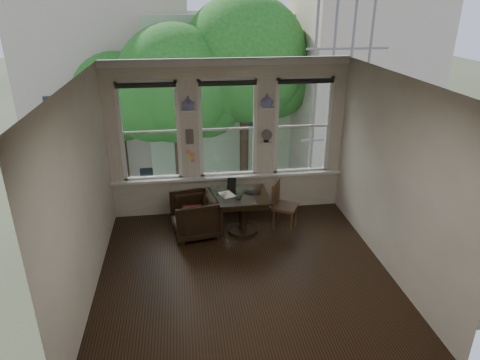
{
  "coord_description": "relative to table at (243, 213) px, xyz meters",
  "views": [
    {
      "loc": [
        -0.83,
        -5.54,
        3.98
      ],
      "look_at": [
        0.05,
        0.9,
        1.21
      ],
      "focal_mm": 32.0,
      "sensor_mm": 36.0,
      "label": 1
    }
  ],
  "objects": [
    {
      "name": "laptop",
      "position": [
        0.15,
        0.0,
        0.39
      ],
      "size": [
        0.38,
        0.33,
        0.03
      ],
      "primitive_type": "imported",
      "rotation": [
        0.0,
        0.0,
        -0.47
      ],
      "color": "black",
      "rests_on": "table"
    },
    {
      "name": "sticky_notes",
      "position": [
        -0.88,
        0.88,
        0.88
      ],
      "size": [
        0.16,
        0.01,
        0.24
      ],
      "primitive_type": null,
      "color": "pink",
      "rests_on": "ground"
    },
    {
      "name": "vase_right",
      "position": [
        0.57,
        0.85,
        1.86
      ],
      "size": [
        0.24,
        0.24,
        0.25
      ],
      "primitive_type": "imported",
      "color": "silver",
      "rests_on": "shelf_right"
    },
    {
      "name": "armchair_left",
      "position": [
        -0.86,
        0.03,
        0.0
      ],
      "size": [
        0.95,
        0.93,
        0.76
      ],
      "primitive_type": "imported",
      "rotation": [
        0.0,
        0.0,
        -1.42
      ],
      "color": "black",
      "rests_on": "ground"
    },
    {
      "name": "ceiling",
      "position": [
        -0.16,
        -1.3,
        2.62
      ],
      "size": [
        4.5,
        4.5,
        0.0
      ],
      "primitive_type": "plane",
      "rotation": [
        3.14,
        0.0,
        0.0
      ],
      "color": "silver",
      "rests_on": "ground"
    },
    {
      "name": "shelf_right",
      "position": [
        0.57,
        0.85,
        1.73
      ],
      "size": [
        0.26,
        0.16,
        0.03
      ],
      "primitive_type": "cube",
      "color": "white",
      "rests_on": "ground"
    },
    {
      "name": "side_chair_right",
      "position": [
        0.79,
        0.0,
        0.09
      ],
      "size": [
        0.57,
        0.57,
        0.92
      ],
      "primitive_type": null,
      "rotation": [
        0.0,
        0.0,
        1.08
      ],
      "color": "#412517",
      "rests_on": "ground"
    },
    {
      "name": "mug",
      "position": [
        -0.34,
        -0.07,
        0.42
      ],
      "size": [
        0.1,
        0.1,
        0.09
      ],
      "primitive_type": "imported",
      "rotation": [
        0.0,
        0.0,
        0.04
      ],
      "color": "white",
      "rests_on": "table"
    },
    {
      "name": "window_left",
      "position": [
        -1.61,
        0.95,
        1.32
      ],
      "size": [
        1.1,
        0.12,
        1.9
      ],
      "primitive_type": null,
      "color": "white",
      "rests_on": "ground"
    },
    {
      "name": "papers",
      "position": [
        -0.28,
        0.03,
        0.38
      ],
      "size": [
        0.31,
        0.36,
        0.0
      ],
      "primitive_type": "cube",
      "rotation": [
        0.0,
        0.0,
        0.35
      ],
      "color": "silver",
      "rests_on": "table"
    },
    {
      "name": "desk_fan",
      "position": [
        0.57,
        0.83,
        1.16
      ],
      "size": [
        0.2,
        0.2,
        0.24
      ],
      "primitive_type": null,
      "color": "#59544F",
      "rests_on": "ground"
    },
    {
      "name": "tablet",
      "position": [
        -0.17,
        0.26,
        0.48
      ],
      "size": [
        0.18,
        0.12,
        0.22
      ],
      "primitive_type": "cube",
      "rotation": [
        -0.26,
        0.0,
        -0.31
      ],
      "color": "black",
      "rests_on": "table"
    },
    {
      "name": "cushion_red",
      "position": [
        -0.86,
        0.03,
        0.08
      ],
      "size": [
        0.45,
        0.45,
        0.06
      ],
      "primitive_type": "cube",
      "color": "maroon",
      "rests_on": "armchair_left"
    },
    {
      "name": "ground",
      "position": [
        -0.16,
        -1.3,
        -0.38
      ],
      "size": [
        4.5,
        4.5,
        0.0
      ],
      "primitive_type": "plane",
      "color": "black",
      "rests_on": "ground"
    },
    {
      "name": "wall_left",
      "position": [
        -2.41,
        -1.3,
        1.12
      ],
      "size": [
        0.0,
        4.5,
        4.5
      ],
      "primitive_type": "plane",
      "rotation": [
        1.57,
        0.0,
        1.57
      ],
      "color": "beige",
      "rests_on": "ground"
    },
    {
      "name": "shelf_left",
      "position": [
        -0.88,
        0.85,
        1.73
      ],
      "size": [
        0.26,
        0.16,
        0.03
      ],
      "primitive_type": "cube",
      "color": "white",
      "rests_on": "ground"
    },
    {
      "name": "table",
      "position": [
        0.0,
        0.0,
        0.0
      ],
      "size": [
        0.9,
        0.9,
        0.75
      ],
      "primitive_type": null,
      "color": "black",
      "rests_on": "ground"
    },
    {
      "name": "window_center",
      "position": [
        -0.16,
        0.95,
        1.32
      ],
      "size": [
        1.1,
        0.12,
        1.9
      ],
      "primitive_type": null,
      "color": "white",
      "rests_on": "ground"
    },
    {
      "name": "drinking_glass",
      "position": [
        -0.1,
        -0.18,
        0.42
      ],
      "size": [
        0.12,
        0.12,
        0.09
      ],
      "primitive_type": "imported",
      "rotation": [
        0.0,
        0.0,
        0.03
      ],
      "color": "white",
      "rests_on": "table"
    },
    {
      "name": "window_right",
      "position": [
        1.29,
        0.95,
        1.32
      ],
      "size": [
        1.1,
        0.12,
        1.9
      ],
      "primitive_type": null,
      "color": "white",
      "rests_on": "ground"
    },
    {
      "name": "intercom",
      "position": [
        -0.88,
        0.88,
        1.23
      ],
      "size": [
        0.14,
        0.06,
        0.28
      ],
      "primitive_type": "cube",
      "color": "#59544F",
      "rests_on": "ground"
    },
    {
      "name": "wall_right",
      "position": [
        2.09,
        -1.3,
        1.12
      ],
      "size": [
        0.0,
        4.5,
        4.5
      ],
      "primitive_type": "plane",
      "rotation": [
        1.57,
        0.0,
        -1.57
      ],
      "color": "beige",
      "rests_on": "ground"
    },
    {
      "name": "wall_front",
      "position": [
        -0.16,
        -3.55,
        1.12
      ],
      "size": [
        4.5,
        0.0,
        4.5
      ],
      "primitive_type": "plane",
      "rotation": [
        -1.57,
        0.0,
        0.0
      ],
      "color": "beige",
      "rests_on": "ground"
    },
    {
      "name": "vase_left",
      "position": [
        -0.88,
        0.85,
        1.86
      ],
      "size": [
        0.24,
        0.24,
        0.25
      ],
      "primitive_type": "imported",
      "color": "silver",
      "rests_on": "shelf_left"
    },
    {
      "name": "wall_back",
      "position": [
        -0.16,
        0.95,
        1.12
      ],
      "size": [
        4.5,
        0.0,
        4.5
      ],
      "primitive_type": "plane",
      "rotation": [
        1.57,
        0.0,
        0.0
      ],
      "color": "beige",
      "rests_on": "ground"
    }
  ]
}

